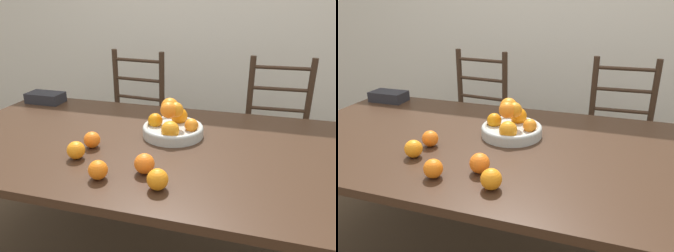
% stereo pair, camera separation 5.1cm
% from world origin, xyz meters
% --- Properties ---
extents(wall_back, '(8.00, 0.06, 2.60)m').
position_xyz_m(wall_back, '(0.00, 1.56, 1.30)').
color(wall_back, silver).
rests_on(wall_back, ground_plane).
extents(dining_table, '(1.97, 1.04, 0.72)m').
position_xyz_m(dining_table, '(0.00, 0.00, 0.65)').
color(dining_table, '#382316').
rests_on(dining_table, ground_plane).
extents(fruit_bowl, '(0.29, 0.29, 0.18)m').
position_xyz_m(fruit_bowl, '(0.09, 0.11, 0.77)').
color(fruit_bowl, '#B2B7B2').
rests_on(fruit_bowl, dining_table).
extents(orange_loose_0, '(0.07, 0.07, 0.07)m').
position_xyz_m(orange_loose_0, '(-0.22, -0.24, 0.76)').
color(orange_loose_0, orange).
rests_on(orange_loose_0, dining_table).
extents(orange_loose_1, '(0.08, 0.08, 0.08)m').
position_xyz_m(orange_loose_1, '(0.08, -0.27, 0.76)').
color(orange_loose_1, orange).
rests_on(orange_loose_1, dining_table).
extents(orange_loose_2, '(0.07, 0.07, 0.07)m').
position_xyz_m(orange_loose_2, '(-0.06, -0.36, 0.76)').
color(orange_loose_2, orange).
rests_on(orange_loose_2, dining_table).
extents(orange_loose_3, '(0.07, 0.07, 0.07)m').
position_xyz_m(orange_loose_3, '(-0.21, -0.12, 0.76)').
color(orange_loose_3, orange).
rests_on(orange_loose_3, dining_table).
extents(orange_loose_4, '(0.08, 0.08, 0.08)m').
position_xyz_m(orange_loose_4, '(0.16, -0.37, 0.76)').
color(orange_loose_4, orange).
rests_on(orange_loose_4, dining_table).
extents(chair_left, '(0.45, 0.44, 0.98)m').
position_xyz_m(chair_left, '(-0.42, 0.82, 0.48)').
color(chair_left, '#382619').
rests_on(chair_left, ground_plane).
extents(chair_right, '(0.43, 0.41, 0.98)m').
position_xyz_m(chair_right, '(0.61, 0.82, 0.48)').
color(chair_right, '#382619').
rests_on(chair_right, ground_plane).
extents(book_stack, '(0.22, 0.13, 0.06)m').
position_xyz_m(book_stack, '(-0.82, 0.40, 0.75)').
color(book_stack, '#232328').
rests_on(book_stack, dining_table).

